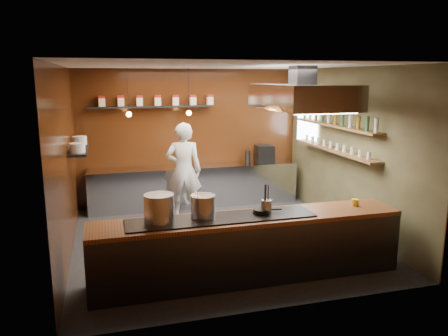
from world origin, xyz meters
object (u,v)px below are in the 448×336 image
object	(u,v)px
espresso_machine	(265,154)
chef	(184,171)
stockpot_large	(159,209)
stockpot_small	(203,206)
extractor_hood	(302,96)

from	to	relation	value
espresso_machine	chef	bearing A→B (deg)	-156.15
stockpot_large	chef	xyz separation A→B (m)	(0.86, 3.01, -0.16)
stockpot_small	chef	size ratio (longest dim) A/B	0.17
extractor_hood	stockpot_small	xyz separation A→B (m)	(-1.94, -1.13, -1.41)
stockpot_large	chef	size ratio (longest dim) A/B	0.20
chef	extractor_hood	bearing A→B (deg)	144.33
stockpot_small	espresso_machine	distance (m)	4.36
stockpot_large	stockpot_small	distance (m)	0.61
stockpot_small	espresso_machine	bearing A→B (deg)	58.44
stockpot_large	espresso_machine	size ratio (longest dim) A/B	1.02
espresso_machine	stockpot_small	bearing A→B (deg)	-118.71
stockpot_small	chef	bearing A→B (deg)	84.91
extractor_hood	chef	distance (m)	2.90
stockpot_large	espresso_machine	bearing A→B (deg)	52.66
extractor_hood	chef	world-z (taller)	extractor_hood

